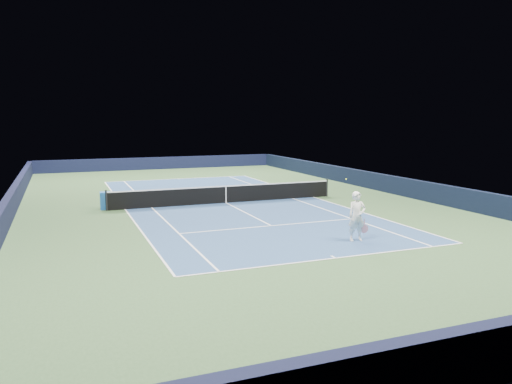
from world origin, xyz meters
name	(u,v)px	position (x,y,z in m)	size (l,w,h in m)	color
ground	(226,203)	(0.00, 0.00, 0.00)	(40.00, 40.00, 0.00)	#314F2B
wall_far	(159,163)	(0.00, 19.82, 0.55)	(22.00, 0.35, 1.10)	black
wall_right	(388,184)	(10.82, 0.00, 0.55)	(0.35, 40.00, 1.10)	black
wall_left	(10,206)	(-10.82, 0.00, 0.55)	(0.35, 40.00, 1.10)	black
court_surface	(226,203)	(0.00, 0.00, 0.00)	(10.97, 23.77, 0.01)	navy
baseline_far	(178,179)	(0.00, 11.88, 0.01)	(10.97, 0.08, 0.00)	white
baseline_near	(336,258)	(0.00, -11.88, 0.01)	(10.97, 0.08, 0.00)	white
sideline_doubles_right	(313,197)	(5.49, 0.00, 0.01)	(0.08, 23.77, 0.00)	white
sideline_doubles_left	(125,209)	(-5.49, 0.00, 0.01)	(0.08, 23.77, 0.00)	white
sideline_singles_right	(293,198)	(4.12, 0.00, 0.01)	(0.08, 23.77, 0.00)	white
sideline_singles_left	(152,208)	(-4.12, 0.00, 0.01)	(0.08, 23.77, 0.00)	white
service_line_far	(196,188)	(0.00, 6.40, 0.01)	(8.23, 0.08, 0.00)	white
service_line_near	(271,226)	(0.00, -6.40, 0.01)	(8.23, 0.08, 0.00)	white
center_service_line	(226,203)	(0.00, 0.00, 0.01)	(0.08, 12.80, 0.00)	white
center_mark_far	(179,179)	(0.00, 11.73, 0.01)	(0.08, 0.30, 0.00)	white
center_mark_near	(333,257)	(0.00, -11.73, 0.01)	(0.08, 0.30, 0.00)	white
tennis_net	(226,194)	(0.00, 0.00, 0.50)	(12.90, 0.10, 1.07)	black
sponsor_cube	(106,201)	(-6.40, 0.45, 0.45)	(0.62, 0.53, 0.91)	#1D5EB3
tennis_player	(357,216)	(1.98, -10.07, 0.96)	(0.87, 1.31, 2.31)	white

